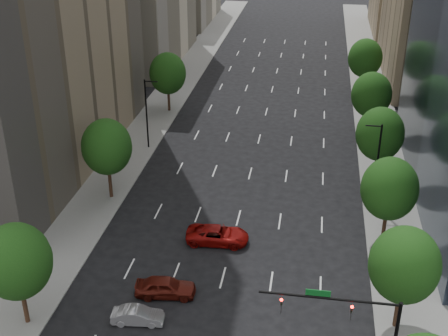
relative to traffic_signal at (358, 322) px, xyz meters
The scene contains 16 objects.
sidewalk_left 40.05m from the traffic_signal, 130.94° to the left, with size 6.00×200.00×0.15m, color slate.
sidewalk_right 30.84m from the traffic_signal, 80.59° to the left, with size 6.00×200.00×0.15m, color slate.
tree_right_1 6.96m from the traffic_signal, 59.96° to the left, with size 5.20×5.20×8.75m.
tree_right_2 18.34m from the traffic_signal, 79.09° to the left, with size 5.20×5.20×8.61m.
tree_right_3 30.21m from the traffic_signal, 83.40° to the left, with size 5.20×5.20×8.89m.
tree_right_4 44.14m from the traffic_signal, 85.49° to the left, with size 5.20×5.20×8.46m.
tree_right_5 60.11m from the traffic_signal, 86.69° to the left, with size 5.20×5.20×8.75m.
tree_left_0 24.62m from the traffic_signal, behind, with size 5.20×5.20×8.75m.
tree_left_1 32.96m from the traffic_signal, 138.11° to the left, with size 5.20×5.20×8.97m.
tree_left_2 53.91m from the traffic_signal, 117.07° to the left, with size 5.20×5.20×8.68m.
streetlight_rn 25.17m from the traffic_signal, 83.37° to the left, with size 1.70×0.20×9.00m.
streetlight_ln 42.42m from the traffic_signal, 124.40° to the left, with size 1.70×0.20×9.00m.
traffic_signal is the anchor object (origin of this frame).
car_maroon 16.89m from the traffic_signal, 154.91° to the left, with size 2.00×4.97×1.69m, color #52150D.
car_silver 17.06m from the traffic_signal, 168.18° to the left, with size 1.41×4.04×1.33m, color #96979C.
car_red_far 19.88m from the traffic_signal, 127.78° to the left, with size 2.70×5.86×1.63m, color maroon.
Camera 1 is at (6.64, -1.11, 31.35)m, focal length 47.83 mm.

